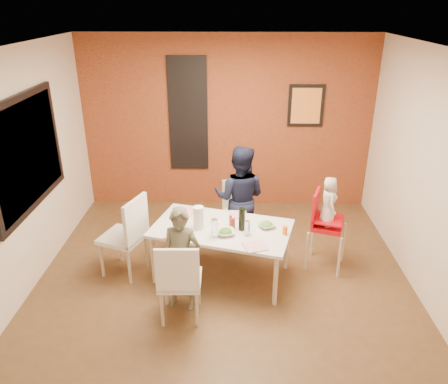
{
  "coord_description": "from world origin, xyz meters",
  "views": [
    {
      "loc": [
        0.11,
        -4.4,
        3.14
      ],
      "look_at": [
        0.0,
        0.3,
        1.05
      ],
      "focal_mm": 35.0,
      "sensor_mm": 36.0,
      "label": 1
    }
  ],
  "objects_px": {
    "chair_left": "(128,232)",
    "wine_bottle": "(242,219)",
    "dining_table": "(222,232)",
    "paper_towel_roll": "(199,218)",
    "high_chair": "(324,223)",
    "toddler": "(329,201)",
    "chair_near": "(179,278)",
    "child_far": "(240,198)",
    "chair_far": "(238,207)",
    "child_near": "(181,260)"
  },
  "relations": [
    {
      "from": "chair_near",
      "to": "child_far",
      "type": "xyz_separation_m",
      "value": [
        0.63,
        1.56,
        0.19
      ]
    },
    {
      "from": "chair_near",
      "to": "child_near",
      "type": "relative_size",
      "value": 0.79
    },
    {
      "from": "toddler",
      "to": "paper_towel_roll",
      "type": "relative_size",
      "value": 2.25
    },
    {
      "from": "chair_near",
      "to": "toddler",
      "type": "relative_size",
      "value": 1.53
    },
    {
      "from": "paper_towel_roll",
      "to": "chair_far",
      "type": "bearing_deg",
      "value": 64.47
    },
    {
      "from": "chair_near",
      "to": "toddler",
      "type": "height_order",
      "value": "toddler"
    },
    {
      "from": "dining_table",
      "to": "high_chair",
      "type": "relative_size",
      "value": 1.75
    },
    {
      "from": "chair_near",
      "to": "chair_left",
      "type": "distance_m",
      "value": 1.12
    },
    {
      "from": "dining_table",
      "to": "wine_bottle",
      "type": "bearing_deg",
      "value": -13.45
    },
    {
      "from": "wine_bottle",
      "to": "paper_towel_roll",
      "type": "distance_m",
      "value": 0.5
    },
    {
      "from": "dining_table",
      "to": "paper_towel_roll",
      "type": "bearing_deg",
      "value": -174.21
    },
    {
      "from": "dining_table",
      "to": "toddler",
      "type": "xyz_separation_m",
      "value": [
        1.28,
        0.24,
        0.3
      ]
    },
    {
      "from": "dining_table",
      "to": "child_near",
      "type": "height_order",
      "value": "child_near"
    },
    {
      "from": "high_chair",
      "to": "paper_towel_roll",
      "type": "xyz_separation_m",
      "value": [
        -1.52,
        -0.28,
        0.19
      ]
    },
    {
      "from": "chair_far",
      "to": "chair_left",
      "type": "bearing_deg",
      "value": -160.71
    },
    {
      "from": "child_near",
      "to": "paper_towel_roll",
      "type": "distance_m",
      "value": 0.63
    },
    {
      "from": "dining_table",
      "to": "child_far",
      "type": "bearing_deg",
      "value": 72.88
    },
    {
      "from": "chair_far",
      "to": "child_far",
      "type": "relative_size",
      "value": 0.59
    },
    {
      "from": "chair_far",
      "to": "child_far",
      "type": "height_order",
      "value": "child_far"
    },
    {
      "from": "wine_bottle",
      "to": "paper_towel_roll",
      "type": "height_order",
      "value": "wine_bottle"
    },
    {
      "from": "chair_far",
      "to": "chair_left",
      "type": "distance_m",
      "value": 1.62
    },
    {
      "from": "chair_left",
      "to": "child_far",
      "type": "distance_m",
      "value": 1.52
    },
    {
      "from": "chair_near",
      "to": "child_far",
      "type": "height_order",
      "value": "child_far"
    },
    {
      "from": "chair_near",
      "to": "paper_towel_roll",
      "type": "xyz_separation_m",
      "value": [
        0.14,
        0.82,
        0.28
      ]
    },
    {
      "from": "child_far",
      "to": "chair_near",
      "type": "bearing_deg",
      "value": 80.29
    },
    {
      "from": "dining_table",
      "to": "wine_bottle",
      "type": "relative_size",
      "value": 6.42
    },
    {
      "from": "high_chair",
      "to": "child_near",
      "type": "bearing_deg",
      "value": 136.14
    },
    {
      "from": "chair_left",
      "to": "wine_bottle",
      "type": "relative_size",
      "value": 3.7
    },
    {
      "from": "toddler",
      "to": "wine_bottle",
      "type": "relative_size",
      "value": 2.23
    },
    {
      "from": "toddler",
      "to": "wine_bottle",
      "type": "xyz_separation_m",
      "value": [
        -1.05,
        -0.29,
        -0.1
      ]
    },
    {
      "from": "child_far",
      "to": "toddler",
      "type": "relative_size",
      "value": 2.33
    },
    {
      "from": "chair_far",
      "to": "toddler",
      "type": "relative_size",
      "value": 1.38
    },
    {
      "from": "chair_far",
      "to": "child_near",
      "type": "bearing_deg",
      "value": -127.46
    },
    {
      "from": "chair_left",
      "to": "toddler",
      "type": "xyz_separation_m",
      "value": [
        2.4,
        0.22,
        0.33
      ]
    },
    {
      "from": "chair_near",
      "to": "wine_bottle",
      "type": "xyz_separation_m",
      "value": [
        0.65,
        0.79,
        0.28
      ]
    },
    {
      "from": "chair_near",
      "to": "child_near",
      "type": "distance_m",
      "value": 0.25
    },
    {
      "from": "chair_far",
      "to": "high_chair",
      "type": "bearing_deg",
      "value": -49.41
    },
    {
      "from": "chair_left",
      "to": "child_far",
      "type": "height_order",
      "value": "child_far"
    },
    {
      "from": "child_far",
      "to": "paper_towel_roll",
      "type": "relative_size",
      "value": 5.23
    },
    {
      "from": "chair_near",
      "to": "child_near",
      "type": "bearing_deg",
      "value": -90.98
    },
    {
      "from": "toddler",
      "to": "child_near",
      "type": "bearing_deg",
      "value": 108.14
    },
    {
      "from": "dining_table",
      "to": "paper_towel_roll",
      "type": "relative_size",
      "value": 6.47
    },
    {
      "from": "chair_near",
      "to": "child_near",
      "type": "xyz_separation_m",
      "value": [
        -0.0,
        0.24,
        0.07
      ]
    },
    {
      "from": "child_far",
      "to": "child_near",
      "type": "bearing_deg",
      "value": 76.61
    },
    {
      "from": "toddler",
      "to": "paper_towel_roll",
      "type": "height_order",
      "value": "toddler"
    },
    {
      "from": "toddler",
      "to": "chair_near",
      "type": "bearing_deg",
      "value": 114.45
    },
    {
      "from": "wine_bottle",
      "to": "paper_towel_roll",
      "type": "bearing_deg",
      "value": 176.65
    },
    {
      "from": "dining_table",
      "to": "chair_near",
      "type": "relative_size",
      "value": 1.89
    },
    {
      "from": "child_far",
      "to": "wine_bottle",
      "type": "height_order",
      "value": "child_far"
    },
    {
      "from": "chair_left",
      "to": "child_far",
      "type": "xyz_separation_m",
      "value": [
        1.34,
        0.7,
        0.15
      ]
    }
  ]
}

